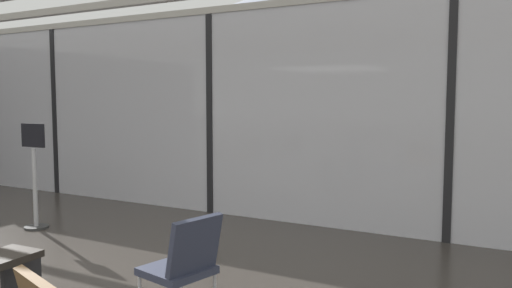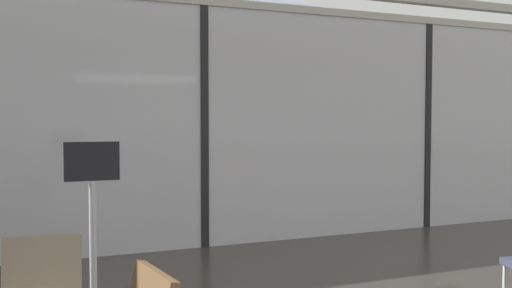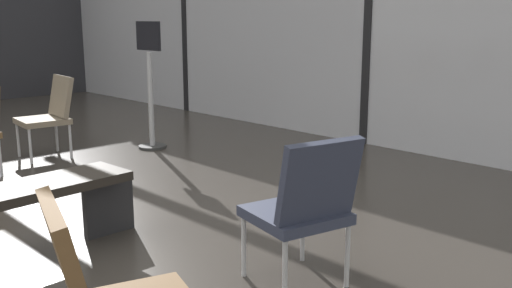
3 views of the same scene
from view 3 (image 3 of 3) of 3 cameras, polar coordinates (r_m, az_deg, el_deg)
name	(u,v)px [view 3 (image 3 of 3)]	position (r m, az deg, el deg)	size (l,w,h in m)	color
glass_curtain_wall	(370,13)	(6.91, 11.29, 12.63)	(14.00, 0.08, 3.06)	silver
window_mullion_0	(186,14)	(9.37, -6.93, 12.65)	(0.10, 0.12, 3.06)	black
window_mullion_1	(370,13)	(6.91, 11.29, 12.63)	(0.10, 0.12, 3.06)	black
lounge_chair_0	(305,203)	(3.14, 4.87, -5.86)	(0.61, 0.58, 0.87)	#33384C
lounge_chair_6	(50,111)	(6.56, -19.75, 3.06)	(0.53, 0.57, 0.87)	#7F705B
waiting_bench	(11,206)	(3.79, -23.12, -5.69)	(0.49, 1.70, 0.47)	#28231E
info_sign	(150,90)	(6.66, -10.45, 5.32)	(0.44, 0.32, 1.44)	#333333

